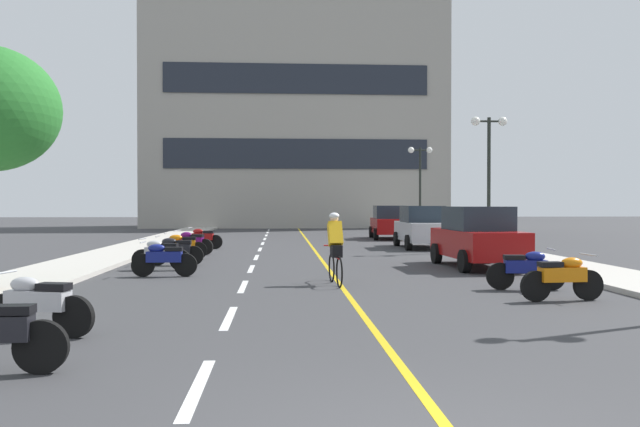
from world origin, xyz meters
The scene contains 32 objects.
ground_plane centered at (0.00, 21.00, 0.00)m, with size 140.00×140.00×0.00m, color #38383A.
curb_left centered at (-7.20, 24.00, 0.06)m, with size 2.40×72.00×0.12m, color #B7B2A8.
curb_right centered at (7.20, 24.00, 0.06)m, with size 2.40×72.00×0.12m, color #B7B2A8.
lane_dash_0 centered at (-2.00, 2.00, 0.00)m, with size 0.14×2.20×0.01m, color silver.
lane_dash_1 centered at (-2.00, 6.00, 0.00)m, with size 0.14×2.20×0.01m, color silver.
lane_dash_2 centered at (-2.00, 10.00, 0.00)m, with size 0.14×2.20×0.01m, color silver.
lane_dash_3 centered at (-2.00, 14.00, 0.00)m, with size 0.14×2.20×0.01m, color silver.
lane_dash_4 centered at (-2.00, 18.00, 0.00)m, with size 0.14×2.20×0.01m, color silver.
lane_dash_5 centered at (-2.00, 22.00, 0.00)m, with size 0.14×2.20×0.01m, color silver.
lane_dash_6 centered at (-2.00, 26.00, 0.00)m, with size 0.14×2.20×0.01m, color silver.
lane_dash_7 centered at (-2.00, 30.00, 0.00)m, with size 0.14×2.20×0.01m, color silver.
lane_dash_8 centered at (-2.00, 34.00, 0.00)m, with size 0.14×2.20×0.01m, color silver.
lane_dash_9 centered at (-2.00, 38.00, 0.00)m, with size 0.14×2.20×0.01m, color silver.
lane_dash_10 centered at (-2.00, 42.00, 0.00)m, with size 0.14×2.20×0.01m, color silver.
lane_dash_11 centered at (-2.00, 46.00, 0.00)m, with size 0.14×2.20×0.01m, color silver.
centre_line_yellow centered at (0.25, 24.00, 0.00)m, with size 0.12×66.00×0.01m, color gold.
office_building centered at (0.13, 49.18, 9.73)m, with size 24.51×8.49×19.47m.
street_lamp_mid centered at (7.15, 20.24, 3.95)m, with size 1.46×0.36×5.25m.
street_lamp_far centered at (7.14, 32.63, 3.90)m, with size 1.46×0.36×5.17m.
parked_car_near centered at (4.71, 13.99, 0.92)m, with size 2.03×4.25×1.82m.
parked_car_mid centered at (4.95, 22.46, 0.92)m, with size 1.96×4.22×1.82m.
parked_car_far centered at (4.78, 29.67, 0.92)m, with size 2.10×4.29×1.82m.
motorcycle_1 centered at (-4.60, 4.66, 0.47)m, with size 1.68×0.66×0.92m.
motorcycle_2 centered at (4.34, 7.43, 0.47)m, with size 1.70×0.60×0.92m.
motorcycle_3 centered at (4.24, 9.02, 0.47)m, with size 1.70×0.60×0.92m.
motorcycle_4 centered at (-4.18, 12.14, 0.47)m, with size 1.70×0.60×0.92m.
motorcycle_5 centered at (-4.56, 13.75, 0.47)m, with size 1.70×0.60×0.92m.
motorcycle_6 centered at (-4.38, 15.18, 0.47)m, with size 1.70×0.60×0.92m.
motorcycle_7 centered at (-4.52, 17.32, 0.47)m, with size 1.70×0.60×0.92m.
motorcycle_8 centered at (-4.48, 19.37, 0.47)m, with size 1.66×0.72×0.92m.
motorcycle_9 centered at (-4.44, 22.47, 0.47)m, with size 1.69×0.60×0.92m.
cyclist_rider centered at (0.14, 10.30, 0.89)m, with size 0.43×1.77×1.71m.
Camera 1 is at (-1.15, -4.56, 1.88)m, focal length 35.61 mm.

